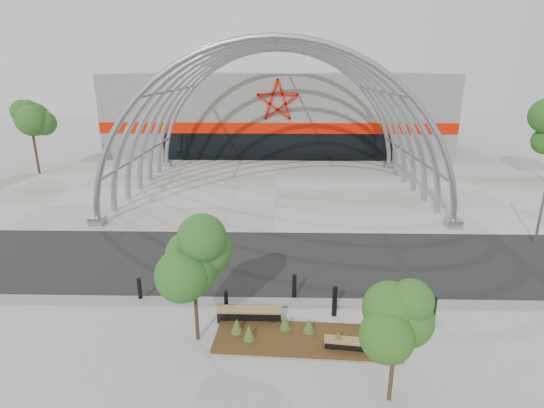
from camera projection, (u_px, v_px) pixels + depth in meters
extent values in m
plane|color=#999993|center=(270.00, 300.00, 16.25)|extent=(140.00, 140.00, 0.00)
cube|color=black|center=(272.00, 261.00, 19.58)|extent=(140.00, 7.00, 0.02)
cube|color=#A09B90|center=(276.00, 190.00, 31.00)|extent=(60.00, 17.00, 0.04)
cube|color=slate|center=(269.00, 302.00, 15.99)|extent=(60.00, 0.50, 0.12)
cube|color=slate|center=(278.00, 111.00, 46.92)|extent=(34.00, 15.00, 8.00)
cube|color=black|center=(277.00, 147.00, 40.65)|extent=(22.00, 0.25, 2.60)
cube|color=red|center=(277.00, 128.00, 40.11)|extent=(34.00, 0.30, 1.00)
torus|color=gray|center=(274.00, 226.00, 23.86)|extent=(20.36, 0.36, 20.36)
torus|color=gray|center=(274.00, 212.00, 26.24)|extent=(20.36, 0.36, 20.36)
torus|color=gray|center=(275.00, 200.00, 28.62)|extent=(20.36, 0.36, 20.36)
torus|color=gray|center=(276.00, 190.00, 31.00)|extent=(20.36, 0.36, 20.36)
torus|color=gray|center=(276.00, 181.00, 33.39)|extent=(20.36, 0.36, 20.36)
torus|color=gray|center=(277.00, 174.00, 35.77)|extent=(20.36, 0.36, 20.36)
torus|color=gray|center=(277.00, 167.00, 38.15)|extent=(20.36, 0.36, 20.36)
cylinder|color=gray|center=(412.00, 156.00, 30.00)|extent=(0.20, 15.00, 0.20)
cylinder|color=gray|center=(380.00, 90.00, 28.69)|extent=(0.20, 15.00, 0.20)
cylinder|color=gray|center=(276.00, 44.00, 27.96)|extent=(0.20, 15.00, 0.20)
cylinder|color=gray|center=(173.00, 90.00, 29.01)|extent=(0.20, 15.00, 0.20)
cylinder|color=gray|center=(141.00, 154.00, 30.43)|extent=(0.20, 15.00, 0.20)
cube|color=gray|center=(97.00, 221.00, 24.01)|extent=(0.80, 0.80, 0.50)
cube|color=gray|center=(166.00, 164.00, 38.29)|extent=(0.80, 0.80, 0.50)
cube|color=gray|center=(453.00, 224.00, 23.57)|extent=(0.80, 0.80, 0.50)
cube|color=gray|center=(389.00, 165.00, 37.85)|extent=(0.80, 0.80, 0.50)
cube|color=#34250C|center=(305.00, 339.00, 13.83)|extent=(6.00, 2.14, 0.11)
cone|color=#445C25|center=(249.00, 332.00, 13.65)|extent=(0.41, 0.41, 0.51)
cone|color=#445C25|center=(309.00, 325.00, 14.05)|extent=(0.41, 0.41, 0.51)
cone|color=#445C25|center=(338.00, 339.00, 13.33)|extent=(0.41, 0.41, 0.51)
cone|color=#445C25|center=(285.00, 322.00, 14.22)|extent=(0.41, 0.41, 0.51)
cone|color=#445C25|center=(369.00, 329.00, 13.80)|extent=(0.41, 0.41, 0.51)
cone|color=#445C25|center=(237.00, 325.00, 14.01)|extent=(0.41, 0.41, 0.51)
cylinder|color=slate|center=(543.00, 201.00, 20.91)|extent=(0.12, 0.12, 4.44)
cylinder|color=black|center=(196.00, 312.00, 13.63)|extent=(0.13, 0.13, 2.01)
ellipsoid|color=#1D4C1B|center=(193.00, 260.00, 13.07)|extent=(1.73, 1.73, 2.20)
cylinder|color=#2F2418|center=(392.00, 372.00, 11.12)|extent=(0.12, 0.12, 1.76)
ellipsoid|color=#264F14|center=(397.00, 319.00, 10.63)|extent=(1.45, 1.45, 1.92)
cube|color=black|center=(249.00, 316.00, 14.88)|extent=(2.22, 0.44, 0.38)
cube|color=black|center=(226.00, 315.00, 14.89)|extent=(0.14, 0.49, 0.44)
cube|color=black|center=(273.00, 316.00, 14.84)|extent=(0.14, 0.49, 0.44)
cube|color=brown|center=(249.00, 310.00, 14.80)|extent=(2.28, 0.52, 0.07)
cube|color=black|center=(354.00, 347.00, 13.28)|extent=(1.84, 0.56, 0.31)
cube|color=black|center=(332.00, 344.00, 13.37)|extent=(0.16, 0.41, 0.36)
cube|color=black|center=(376.00, 348.00, 13.18)|extent=(0.16, 0.41, 0.36)
cube|color=brown|center=(354.00, 341.00, 13.22)|extent=(1.89, 0.63, 0.05)
cylinder|color=black|center=(140.00, 289.00, 16.06)|extent=(0.16, 0.16, 0.97)
cylinder|color=black|center=(226.00, 302.00, 15.24)|extent=(0.15, 0.15, 0.91)
cylinder|color=black|center=(294.00, 287.00, 16.24)|extent=(0.16, 0.16, 1.00)
cylinder|color=black|center=(335.00, 301.00, 15.09)|extent=(0.18, 0.18, 1.14)
cylinder|color=black|center=(434.00, 311.00, 14.59)|extent=(0.16, 0.16, 1.03)
cylinder|color=black|center=(36.00, 155.00, 35.23)|extent=(0.20, 0.20, 3.30)
ellipsoid|color=#204B19|center=(30.00, 118.00, 34.31)|extent=(3.00, 3.00, 3.60)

